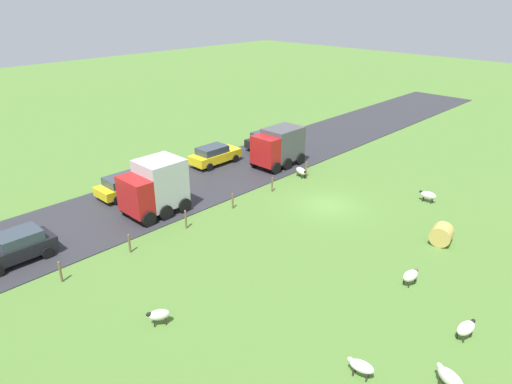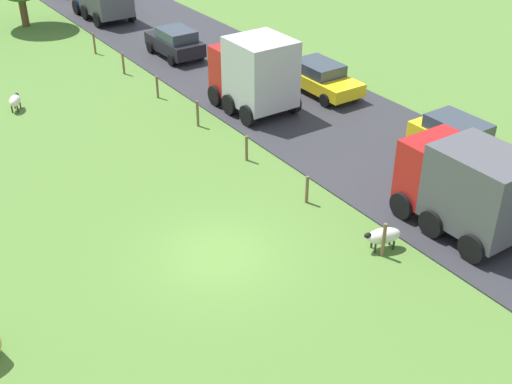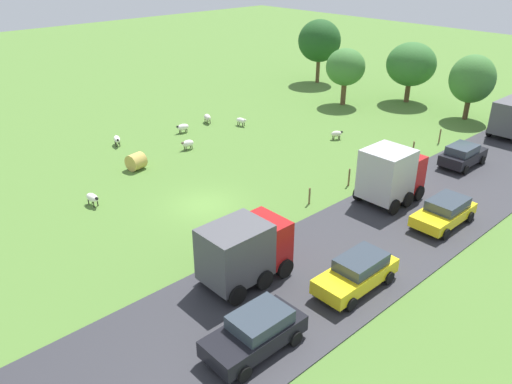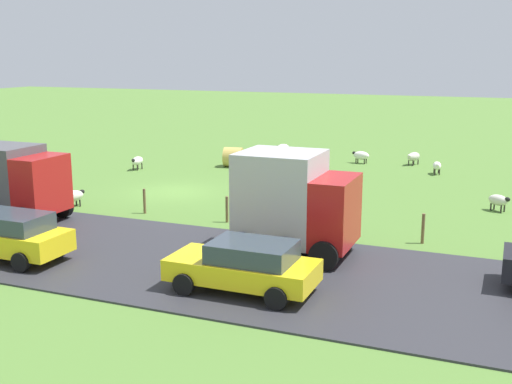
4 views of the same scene
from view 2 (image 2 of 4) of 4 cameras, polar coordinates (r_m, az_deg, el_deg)
The scene contains 16 objects.
ground_plane at distance 21.39m, azimuth -3.20°, elevation -5.48°, with size 160.00×160.00×0.00m, color #517A33.
road_strip at distance 26.68m, azimuth 14.43°, elevation 1.60°, with size 8.00×80.00×0.06m, color #2D2D33.
sheep_3 at distance 33.15m, azimuth -20.22°, elevation 7.47°, with size 0.87×1.04×0.74m.
sheep_7 at distance 21.75m, azimuth 10.99°, elevation -3.76°, with size 1.33×0.87×0.77m.
fence_post_0 at distance 21.36m, azimuth 11.04°, elevation -4.11°, with size 0.12×0.12×1.24m, color brown.
fence_post_1 at distance 23.81m, azimuth 4.45°, elevation 0.22°, with size 0.12×0.12×1.09m, color brown.
fence_post_2 at distance 26.60m, azimuth -0.83°, elevation 3.82°, with size 0.12×0.12×1.10m, color brown.
fence_post_3 at distance 29.62m, azimuth -5.10°, elevation 6.80°, with size 0.12×0.12×1.22m, color brown.
fence_post_4 at distance 32.89m, azimuth -8.58°, elevation 9.01°, with size 0.12×0.12×1.13m, color brown.
fence_post_5 at distance 36.27m, azimuth -11.46°, elevation 10.88°, with size 0.12×0.12×1.16m, color brown.
fence_post_6 at distance 39.75m, azimuth -13.87°, elevation 12.43°, with size 0.12×0.12×1.21m, color brown.
truck_0 at distance 22.73m, azimuth 17.80°, elevation 0.53°, with size 2.60×4.28×3.11m.
truck_2 at distance 30.64m, azimuth -0.13°, elevation 10.36°, with size 2.84×3.90×3.53m.
car_0 at distance 38.22m, azimuth -7.04°, elevation 12.81°, with size 2.05×3.97×1.62m.
car_1 at distance 27.84m, azimuth 17.40°, elevation 4.41°, with size 2.00×4.45×1.59m.
car_3 at distance 33.10m, azimuth 5.68°, elevation 9.88°, with size 2.13×4.32×1.50m.
Camera 2 is at (-8.71, -14.83, 12.72)m, focal length 46.02 mm.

